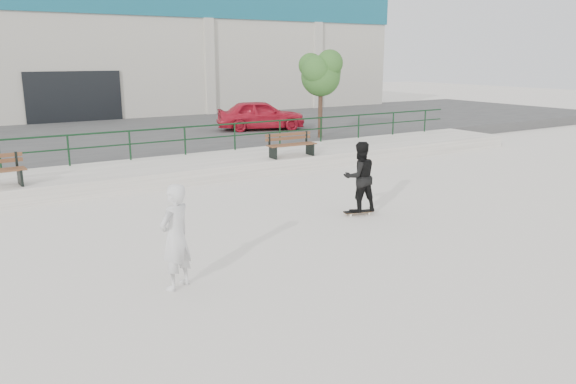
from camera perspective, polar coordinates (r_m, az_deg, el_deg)
ground at (r=11.16m, az=6.17°, el=-7.27°), size 120.00×120.00×0.00m
ledge at (r=19.17m, az=-11.64°, el=2.16°), size 30.00×3.00×0.50m
parking_strip at (r=27.20m, az=-18.03°, el=5.10°), size 60.00×14.00×0.50m
railing at (r=20.22m, az=-13.09°, el=5.53°), size 28.00×0.06×1.03m
commercial_building at (r=40.67m, az=-23.59°, el=13.38°), size 44.20×16.33×8.00m
bench_right at (r=19.92m, az=0.30°, el=4.81°), size 1.84×0.61×0.84m
tree at (r=24.57m, az=3.39°, el=12.07°), size 2.11×1.88×3.75m
red_car at (r=27.36m, az=-2.78°, el=7.84°), size 4.53×2.99×1.43m
skateboard at (r=14.54m, az=7.18°, el=-2.01°), size 0.81×0.40×0.09m
standing_skater at (r=14.32m, az=7.29°, el=1.54°), size 0.99×0.83×1.80m
seated_skater at (r=9.89m, az=-11.36°, el=-4.49°), size 0.81×0.72×1.87m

